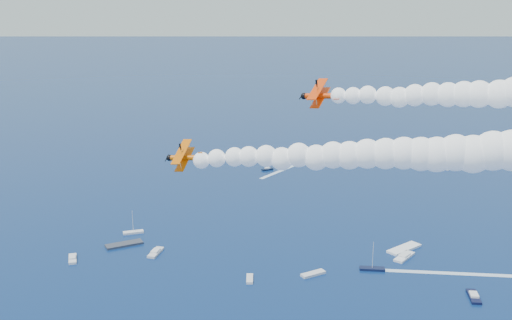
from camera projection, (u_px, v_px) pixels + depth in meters
The scene contains 6 objects.
biplane_lead at pixel (321, 96), 112.76m from camera, with size 7.31×8.20×4.94m, color #F63B05, non-canonical shape.
biplane_trail at pixel (186, 158), 105.02m from camera, with size 6.45×7.23×4.36m, color #E15F04, non-canonical shape.
smoke_trail_lead at pixel (508, 94), 101.16m from camera, with size 58.97×21.74×11.15m, color white, non-canonical shape.
smoke_trail_trail at pixel (375, 155), 97.69m from camera, with size 56.03×29.59×11.15m, color white, non-canonical shape.
spectator_boats at pixel (456, 248), 202.89m from camera, with size 217.41×176.72×0.70m.
boat_wakes at pixel (472, 216), 232.04m from camera, with size 182.19×113.89×0.04m.
Camera 1 is at (67.95, -70.41, 81.13)m, focal length 45.31 mm.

